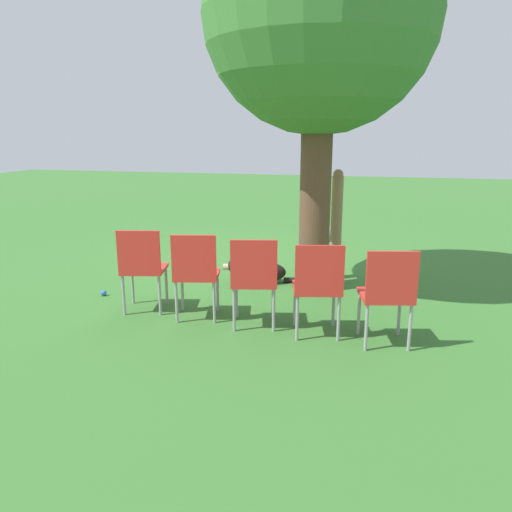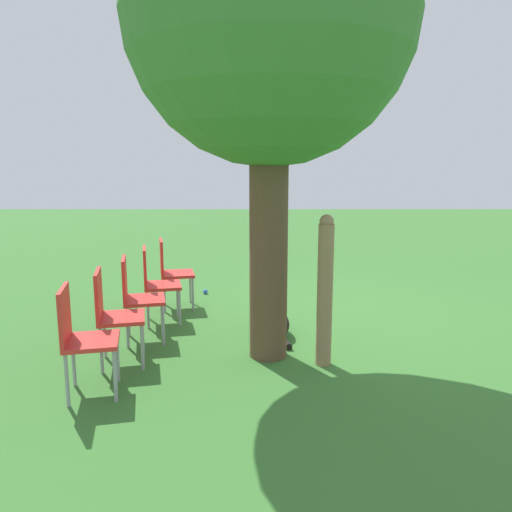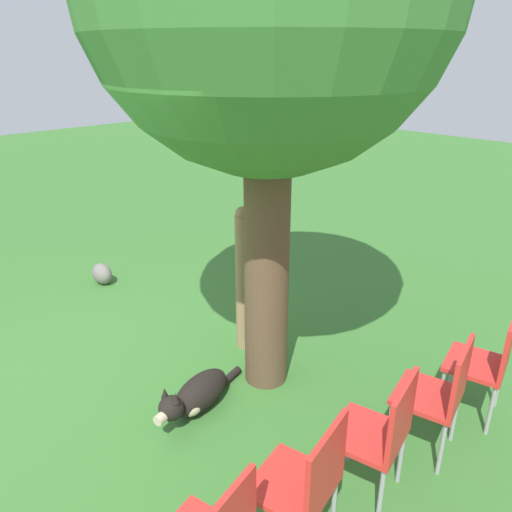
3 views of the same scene
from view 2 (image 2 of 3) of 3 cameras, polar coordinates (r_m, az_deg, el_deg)
ground_plane at (r=5.94m, az=8.44°, el=-7.90°), size 30.00×30.00×0.00m
oak_tree at (r=4.82m, az=1.57°, el=25.17°), size 2.59×2.59×4.42m
dog at (r=5.65m, az=2.09°, el=-7.21°), size 0.39×1.03×0.38m
fence_post at (r=4.64m, az=7.88°, el=-3.93°), size 0.14×0.14×1.42m
red_chair_0 at (r=6.55m, az=-9.73°, el=-1.41°), size 0.50×0.52×0.91m
red_chair_1 at (r=5.97m, az=-11.45°, el=-2.65°), size 0.50×0.52×0.91m
red_chair_2 at (r=5.39m, az=-13.54°, el=-4.15°), size 0.50×0.52×0.91m
red_chair_3 at (r=4.83m, az=-16.14°, el=-6.00°), size 0.50×0.52×0.91m
red_chair_4 at (r=4.29m, az=-19.43°, el=-8.30°), size 0.50×0.52×0.91m
tennis_ball at (r=7.30m, az=-5.80°, el=-4.06°), size 0.07×0.07×0.07m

